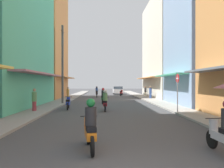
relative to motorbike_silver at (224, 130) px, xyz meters
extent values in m
plane|color=#424244|center=(-2.92, 19.86, -0.70)|extent=(115.83, 115.83, 0.00)
cube|color=gray|center=(-8.08, 19.86, -0.64)|extent=(1.86, 60.65, 0.12)
cube|color=#9E9991|center=(2.24, 19.86, -0.64)|extent=(1.86, 60.65, 0.12)
cube|color=#4CB28C|center=(-12.01, 12.59, 5.76)|extent=(6.00, 12.60, 12.93)
cube|color=#B7727F|center=(-8.51, 12.59, 2.10)|extent=(1.10, 11.34, 0.12)
cube|color=#D88C4C|center=(-12.01, 24.13, 7.95)|extent=(6.00, 9.07, 17.31)
cube|color=#D88C4C|center=(-8.51, 24.13, 2.10)|extent=(1.10, 8.16, 0.12)
cube|color=#8CA5CC|center=(6.17, 14.34, 7.24)|extent=(6.00, 8.09, 15.88)
cube|color=#4CB28C|center=(2.67, 14.34, 2.10)|extent=(1.10, 7.28, 0.12)
cube|color=silver|center=(6.17, 25.32, 6.31)|extent=(6.00, 13.15, 14.03)
cube|color=#D88C4C|center=(2.67, 25.32, 2.10)|extent=(1.10, 11.84, 0.12)
cylinder|color=black|center=(-0.03, 0.65, -0.42)|extent=(0.11, 0.56, 0.56)
cylinder|color=#B2B2B7|center=(-0.03, 0.53, 0.00)|extent=(0.28, 0.28, 0.45)
cylinder|color=black|center=(-0.03, 0.53, 0.25)|extent=(0.55, 0.06, 0.03)
cylinder|color=black|center=(-3.91, 1.24, -0.42)|extent=(0.17, 0.57, 0.56)
cylinder|color=black|center=(-3.71, 0.01, -0.42)|extent=(0.17, 0.57, 0.56)
cube|color=orange|center=(-3.80, 0.57, -0.20)|extent=(0.43, 1.03, 0.24)
cube|color=black|center=(-3.77, 0.38, 0.00)|extent=(0.36, 0.60, 0.14)
cylinder|color=orange|center=(-3.89, 1.12, 0.00)|extent=(0.28, 0.28, 0.45)
cylinder|color=black|center=(-3.89, 1.12, 0.25)|extent=(0.55, 0.12, 0.03)
cylinder|color=#262628|center=(-3.78, 0.43, 0.35)|extent=(0.34, 0.34, 0.55)
sphere|color=#197233|center=(-3.78, 0.43, 0.75)|extent=(0.26, 0.26, 0.26)
cylinder|color=black|center=(-4.45, 25.74, -0.42)|extent=(0.11, 0.56, 0.56)
cylinder|color=black|center=(-4.51, 26.99, -0.42)|extent=(0.11, 0.56, 0.56)
cube|color=black|center=(-4.48, 26.41, -0.20)|extent=(0.33, 1.01, 0.24)
cube|color=black|center=(-4.49, 26.61, 0.00)|extent=(0.31, 0.57, 0.14)
cylinder|color=black|center=(-4.46, 25.86, 0.00)|extent=(0.28, 0.28, 0.45)
cylinder|color=black|center=(-4.46, 25.86, 0.25)|extent=(0.55, 0.05, 0.03)
cylinder|color=#334C8C|center=(-4.49, 26.56, 0.35)|extent=(0.34, 0.34, 0.55)
sphere|color=black|center=(-4.49, 26.56, 0.75)|extent=(0.26, 0.26, 0.26)
cylinder|color=black|center=(-6.25, 11.85, -0.42)|extent=(0.13, 0.56, 0.56)
cylinder|color=black|center=(-6.14, 10.60, -0.42)|extent=(0.13, 0.56, 0.56)
cube|color=#1E38B7|center=(-6.19, 11.17, -0.20)|extent=(0.37, 1.02, 0.24)
cube|color=black|center=(-6.17, 10.98, 0.00)|extent=(0.33, 0.58, 0.14)
cylinder|color=#1E38B7|center=(-6.24, 11.72, 0.00)|extent=(0.28, 0.28, 0.45)
cylinder|color=black|center=(-6.24, 11.72, 0.25)|extent=(0.55, 0.08, 0.03)
cylinder|color=black|center=(-3.38, 16.67, -0.42)|extent=(0.15, 0.57, 0.56)
cylinder|color=black|center=(-3.55, 15.44, -0.42)|extent=(0.15, 0.57, 0.56)
cube|color=#197233|center=(-3.47, 16.01, -0.20)|extent=(0.41, 1.03, 0.24)
cube|color=black|center=(-3.50, 15.81, 0.00)|extent=(0.35, 0.59, 0.14)
cylinder|color=#197233|center=(-3.40, 16.55, 0.00)|extent=(0.28, 0.28, 0.45)
cylinder|color=black|center=(-3.40, 16.55, 0.25)|extent=(0.55, 0.10, 0.03)
cylinder|color=#262628|center=(-3.49, 15.86, 0.35)|extent=(0.34, 0.34, 0.55)
sphere|color=red|center=(-3.49, 15.86, 0.75)|extent=(0.26, 0.26, 0.26)
cylinder|color=black|center=(-3.30, 10.78, -0.42)|extent=(0.10, 0.56, 0.56)
cylinder|color=black|center=(-3.33, 9.53, -0.42)|extent=(0.10, 0.56, 0.56)
cube|color=maroon|center=(-3.32, 10.10, -0.20)|extent=(0.31, 1.01, 0.24)
cube|color=black|center=(-3.32, 9.90, 0.00)|extent=(0.30, 0.57, 0.14)
cylinder|color=maroon|center=(-3.30, 10.65, 0.00)|extent=(0.28, 0.28, 0.45)
cylinder|color=black|center=(-3.30, 10.65, 0.25)|extent=(0.55, 0.05, 0.03)
cylinder|color=#598C59|center=(-3.32, 9.95, 0.35)|extent=(0.34, 0.34, 0.55)
sphere|color=silver|center=(-3.32, 9.95, 0.75)|extent=(0.26, 0.26, 0.26)
cylinder|color=black|center=(-0.50, 30.32, -0.42)|extent=(0.21, 0.56, 0.56)
cylinder|color=black|center=(-0.79, 29.11, -0.42)|extent=(0.21, 0.56, 0.56)
cube|color=red|center=(-0.65, 29.67, -0.20)|extent=(0.50, 1.04, 0.24)
cube|color=black|center=(-0.70, 29.47, 0.00)|extent=(0.40, 0.61, 0.14)
cylinder|color=red|center=(-0.53, 30.20, 0.00)|extent=(0.28, 0.28, 0.45)
cylinder|color=black|center=(-0.53, 30.20, 0.25)|extent=(0.54, 0.16, 0.03)
cube|color=silver|center=(-0.86, 35.26, -0.10)|extent=(1.80, 4.12, 0.70)
cube|color=#333D47|center=(-0.86, 35.11, 0.45)|extent=(1.62, 2.11, 0.60)
cylinder|color=black|center=(-1.62, 36.50, -0.38)|extent=(0.19, 0.64, 0.64)
cylinder|color=black|center=(-0.12, 36.51, -0.38)|extent=(0.19, 0.64, 0.64)
cylinder|color=black|center=(-1.60, 34.00, -0.38)|extent=(0.19, 0.64, 0.64)
cylinder|color=black|center=(-0.10, 34.01, -0.38)|extent=(0.19, 0.64, 0.64)
cylinder|color=#99333F|center=(-8.24, 9.46, -0.32)|extent=(0.28, 0.28, 0.77)
cylinder|color=#598C59|center=(-8.24, 9.46, 0.39)|extent=(0.34, 0.34, 0.65)
sphere|color=tan|center=(-8.24, 9.46, 0.85)|extent=(0.22, 0.22, 0.22)
cylinder|color=#334C8C|center=(2.51, 22.01, -0.32)|extent=(0.28, 0.28, 0.78)
cylinder|color=#334C8C|center=(2.51, 22.01, 0.40)|extent=(0.34, 0.34, 0.65)
sphere|color=tan|center=(2.51, 22.01, 0.87)|extent=(0.22, 0.22, 0.22)
cylinder|color=#BF8C3F|center=(-7.91, 21.66, -0.34)|extent=(0.28, 0.28, 0.73)
cylinder|color=#BF8C3F|center=(-7.91, 21.66, 0.34)|extent=(0.34, 0.34, 0.62)
sphere|color=#9E7256|center=(-7.91, 21.66, 0.79)|extent=(0.22, 0.22, 0.22)
cylinder|color=beige|center=(2.85, 27.32, -0.35)|extent=(0.28, 0.28, 0.71)
cylinder|color=#262628|center=(2.85, 27.32, 0.31)|extent=(0.34, 0.34, 0.60)
sphere|color=tan|center=(2.85, 27.32, 0.75)|extent=(0.22, 0.22, 0.22)
cylinder|color=#4C4C4F|center=(-7.40, 15.40, 3.10)|extent=(0.20, 0.20, 7.61)
cylinder|color=#3F382D|center=(-7.40, 15.40, 6.31)|extent=(0.08, 1.20, 0.08)
cylinder|color=gray|center=(1.47, 8.40, 0.60)|extent=(0.07, 0.07, 2.60)
cylinder|color=red|center=(1.47, 8.40, 1.65)|extent=(0.02, 0.60, 0.60)
cube|color=white|center=(1.47, 8.40, 1.65)|extent=(0.03, 0.40, 0.10)
camera|label=1|loc=(-3.38, -6.15, 1.32)|focal=35.69mm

